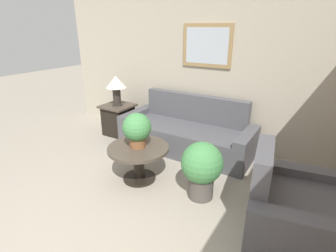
{
  "coord_description": "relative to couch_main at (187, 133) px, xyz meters",
  "views": [
    {
      "loc": [
        1.61,
        -0.98,
        1.99
      ],
      "look_at": [
        -0.31,
        2.15,
        0.57
      ],
      "focal_mm": 28.0,
      "sensor_mm": 36.0,
      "label": 1
    }
  ],
  "objects": [
    {
      "name": "potted_plant_on_table",
      "position": [
        -0.12,
        -1.18,
        0.46
      ],
      "size": [
        0.38,
        0.38,
        0.46
      ],
      "color": "brown",
      "rests_on": "coffee_table"
    },
    {
      "name": "side_table",
      "position": [
        -1.43,
        -0.1,
        0.01
      ],
      "size": [
        0.55,
        0.55,
        0.58
      ],
      "color": "black",
      "rests_on": "ground_plane"
    },
    {
      "name": "table_lamp",
      "position": [
        -1.43,
        -0.1,
        0.69
      ],
      "size": [
        0.38,
        0.38,
        0.55
      ],
      "color": "#2D2823",
      "rests_on": "side_table"
    },
    {
      "name": "potted_plant_floor",
      "position": [
        0.78,
        -1.11,
        0.13
      ],
      "size": [
        0.51,
        0.51,
        0.72
      ],
      "color": "#4C4742",
      "rests_on": "ground_plane"
    },
    {
      "name": "couch_main",
      "position": [
        0.0,
        0.0,
        0.0
      ],
      "size": [
        2.23,
        0.86,
        0.89
      ],
      "color": "#4C4C51",
      "rests_on": "ground_plane"
    },
    {
      "name": "armchair",
      "position": [
        1.84,
        -1.16,
        -0.01
      ],
      "size": [
        1.13,
        1.22,
        0.89
      ],
      "rotation": [
        0.0,
        0.0,
        1.73
      ],
      "color": "#4C4C51",
      "rests_on": "ground_plane"
    },
    {
      "name": "coffee_table",
      "position": [
        -0.11,
        -1.19,
        0.07
      ],
      "size": [
        0.81,
        0.81,
        0.49
      ],
      "color": "black",
      "rests_on": "ground_plane"
    },
    {
      "name": "wall_back",
      "position": [
        0.25,
        0.51,
        1.02
      ],
      "size": [
        6.49,
        0.09,
        2.6
      ],
      "color": "#B2A893",
      "rests_on": "ground_plane"
    }
  ]
}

